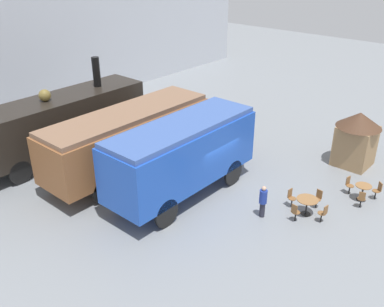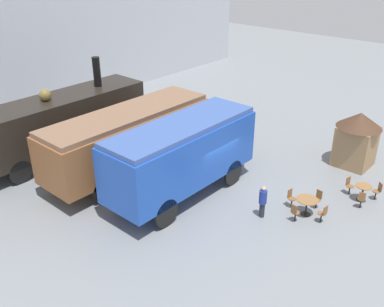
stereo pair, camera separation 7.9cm
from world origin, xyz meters
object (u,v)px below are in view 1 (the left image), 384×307
(streamlined_locomotive, at_px, (193,148))
(cafe_chair_0, at_px, (362,198))
(cafe_table_near, at_px, (363,189))
(ticket_kiosk, at_px, (357,136))
(cafe_table_mid, at_px, (307,202))
(passenger_coach_wooden, at_px, (129,136))
(visitor_person, at_px, (263,200))
(steam_locomotive, at_px, (58,121))

(streamlined_locomotive, bearing_deg, cafe_chair_0, -61.65)
(cafe_table_near, xyz_separation_m, ticket_kiosk, (3.22, 1.80, 1.10))
(cafe_table_near, height_order, cafe_table_mid, same)
(cafe_chair_0, bearing_deg, streamlined_locomotive, 100.77)
(streamlined_locomotive, relative_size, cafe_chair_0, 11.05)
(passenger_coach_wooden, bearing_deg, visitor_person, -82.16)
(cafe_table_near, bearing_deg, visitor_person, 146.68)
(passenger_coach_wooden, height_order, cafe_table_near, passenger_coach_wooden)
(cafe_chair_0, bearing_deg, ticket_kiosk, 9.66)
(visitor_person, xyz_separation_m, ticket_kiosk, (7.44, -0.98, 0.85))
(cafe_table_mid, xyz_separation_m, ticket_kiosk, (6.00, 0.40, 1.04))
(passenger_coach_wooden, distance_m, streamlined_locomotive, 3.69)
(passenger_coach_wooden, distance_m, ticket_kiosk, 11.96)
(cafe_table_near, relative_size, visitor_person, 0.51)
(cafe_table_near, bearing_deg, cafe_chair_0, -162.42)
(passenger_coach_wooden, relative_size, visitor_person, 6.13)
(steam_locomotive, height_order, cafe_table_near, steam_locomotive)
(cafe_table_near, bearing_deg, ticket_kiosk, 29.18)
(cafe_table_mid, bearing_deg, visitor_person, 136.29)
(steam_locomotive, height_order, cafe_table_mid, steam_locomotive)
(passenger_coach_wooden, xyz_separation_m, streamlined_locomotive, (0.83, -3.59, 0.16))
(cafe_table_near, xyz_separation_m, visitor_person, (-4.22, 2.78, 0.25))
(steam_locomotive, distance_m, visitor_person, 12.12)
(ticket_kiosk, bearing_deg, cafe_table_mid, -176.21)
(passenger_coach_wooden, bearing_deg, ticket_kiosk, -44.90)
(steam_locomotive, xyz_separation_m, ticket_kiosk, (9.76, -12.81, -0.42))
(steam_locomotive, bearing_deg, ticket_kiosk, -52.71)
(cafe_table_near, distance_m, visitor_person, 5.06)
(cafe_table_mid, bearing_deg, cafe_chair_0, -38.05)
(cafe_table_near, bearing_deg, steam_locomotive, 114.10)
(visitor_person, relative_size, ticket_kiosk, 0.51)
(streamlined_locomotive, distance_m, cafe_table_near, 8.15)
(cafe_table_mid, height_order, cafe_chair_0, cafe_chair_0)
(cafe_table_mid, xyz_separation_m, visitor_person, (-1.44, 1.37, 0.19))
(cafe_table_mid, bearing_deg, streamlined_locomotive, 107.29)
(visitor_person, bearing_deg, cafe_chair_0, -40.49)
(steam_locomotive, xyz_separation_m, streamlined_locomotive, (2.12, -7.96, 0.12))
(steam_locomotive, relative_size, cafe_chair_0, 12.02)
(passenger_coach_wooden, height_order, streamlined_locomotive, streamlined_locomotive)
(cafe_table_near, height_order, ticket_kiosk, ticket_kiosk)
(steam_locomotive, xyz_separation_m, cafe_table_near, (6.53, -14.61, -1.52))
(cafe_chair_0, relative_size, visitor_person, 0.57)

